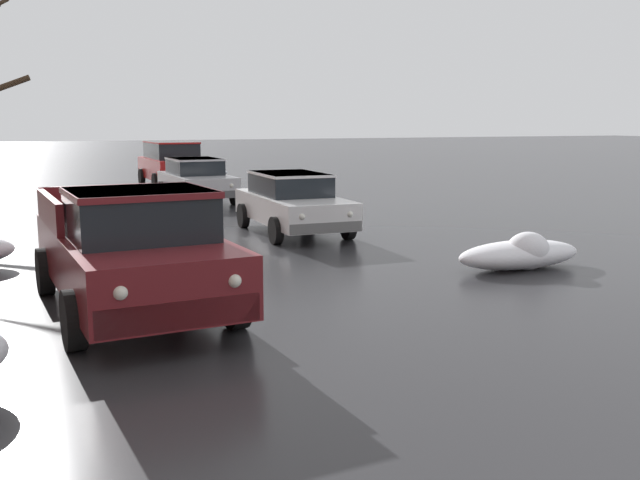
{
  "coord_description": "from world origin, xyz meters",
  "views": [
    {
      "loc": [
        -3.42,
        -0.73,
        2.62
      ],
      "look_at": [
        0.82,
        9.08,
        0.82
      ],
      "focal_mm": 39.79,
      "sensor_mm": 36.0,
      "label": 1
    }
  ],
  "objects_px": {
    "pickup_truck_maroon_approaching_near_lane": "(132,250)",
    "suv_red_parked_far_down_block": "(171,162)",
    "sedan_silver_parked_kerbside_mid": "(196,179)",
    "sedan_white_parked_kerbside_close": "(292,201)"
  },
  "relations": [
    {
      "from": "pickup_truck_maroon_approaching_near_lane",
      "to": "sedan_silver_parked_kerbside_mid",
      "type": "height_order",
      "value": "pickup_truck_maroon_approaching_near_lane"
    },
    {
      "from": "suv_red_parked_far_down_block",
      "to": "pickup_truck_maroon_approaching_near_lane",
      "type": "bearing_deg",
      "value": -103.29
    },
    {
      "from": "sedan_white_parked_kerbside_close",
      "to": "suv_red_parked_far_down_block",
      "type": "relative_size",
      "value": 0.94
    },
    {
      "from": "pickup_truck_maroon_approaching_near_lane",
      "to": "sedan_silver_parked_kerbside_mid",
      "type": "xyz_separation_m",
      "value": [
        4.08,
        13.2,
        -0.13
      ]
    },
    {
      "from": "pickup_truck_maroon_approaching_near_lane",
      "to": "sedan_silver_parked_kerbside_mid",
      "type": "distance_m",
      "value": 13.82
    },
    {
      "from": "pickup_truck_maroon_approaching_near_lane",
      "to": "sedan_white_parked_kerbside_close",
      "type": "distance_m",
      "value": 7.34
    },
    {
      "from": "pickup_truck_maroon_approaching_near_lane",
      "to": "suv_red_parked_far_down_block",
      "type": "height_order",
      "value": "suv_red_parked_far_down_block"
    },
    {
      "from": "pickup_truck_maroon_approaching_near_lane",
      "to": "sedan_white_parked_kerbside_close",
      "type": "bearing_deg",
      "value": 51.43
    },
    {
      "from": "suv_red_parked_far_down_block",
      "to": "sedan_silver_parked_kerbside_mid",
      "type": "bearing_deg",
      "value": -93.6
    },
    {
      "from": "pickup_truck_maroon_approaching_near_lane",
      "to": "suv_red_parked_far_down_block",
      "type": "relative_size",
      "value": 1.12
    }
  ]
}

